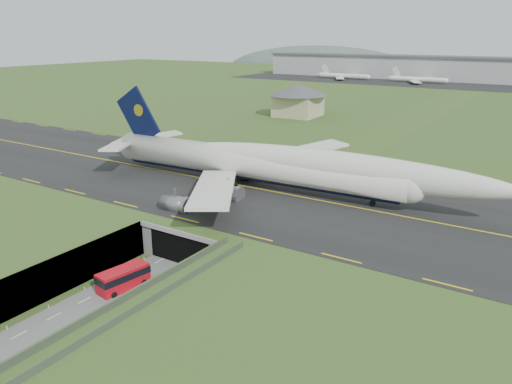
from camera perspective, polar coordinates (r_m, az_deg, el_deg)
The scene contains 10 objects.
ground at distance 77.26m, azimuth -12.63°, elevation -10.30°, with size 900.00×900.00×0.00m, color #314E1F.
airfield_deck at distance 75.92m, azimuth -12.79°, elevation -8.30°, with size 800.00×800.00×6.00m, color gray.
trench_road at distance 72.89m, azimuth -16.88°, elevation -12.39°, with size 12.00×75.00×0.20m, color slate.
taxiway at distance 98.80m, azimuth 0.68°, elevation 0.25°, with size 800.00×44.00×0.18m, color black.
tunnel_portal at distance 87.14m, azimuth -5.02°, elevation -4.18°, with size 17.00×22.30×6.00m.
guideway at distance 56.66m, azimuth -18.92°, elevation -15.81°, with size 3.00×53.00×7.05m.
jumbo_jet at distance 97.24m, azimuth 2.33°, elevation 3.05°, with size 88.50×57.93×19.18m.
shuttle_tram at distance 76.03m, azimuth -14.93°, elevation -9.51°, with size 4.15×8.06×3.13m.
service_building at distance 188.25m, azimuth 4.85°, elevation 10.72°, with size 22.54×22.54×11.88m.
cargo_terminal at distance 350.67m, azimuth 25.02°, elevation 12.54°, with size 320.00×67.00×15.60m.
Camera 1 is at (49.86, -46.99, 35.71)m, focal length 35.00 mm.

